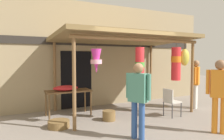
{
  "coord_description": "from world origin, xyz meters",
  "views": [
    {
      "loc": [
        -3.16,
        -5.01,
        1.75
      ],
      "look_at": [
        -0.02,
        1.14,
        1.37
      ],
      "focal_mm": 33.86,
      "sensor_mm": 36.0,
      "label": 1
    }
  ],
  "objects": [
    {
      "name": "ground_plane",
      "position": [
        0.0,
        0.0,
        0.0
      ],
      "size": [
        30.0,
        30.0,
        0.0
      ],
      "primitive_type": "plane",
      "color": "gray"
    },
    {
      "name": "customer_foreground",
      "position": [
        2.78,
        0.18,
        1.0
      ],
      "size": [
        0.51,
        0.41,
        1.68
      ],
      "color": "silver",
      "rests_on": "ground_plane"
    },
    {
      "name": "flower_heap_on_table",
      "position": [
        -1.52,
        1.22,
        0.86
      ],
      "size": [
        0.75,
        0.52,
        0.15
      ],
      "color": "red",
      "rests_on": "display_table"
    },
    {
      "name": "wicker_basket_by_table",
      "position": [
        -1.98,
        0.26,
        0.09
      ],
      "size": [
        0.54,
        0.54,
        0.18
      ],
      "primitive_type": "cylinder",
      "color": "brown",
      "rests_on": "ground_plane"
    },
    {
      "name": "vendor_in_orange",
      "position": [
        -0.61,
        -1.26,
        0.97
      ],
      "size": [
        0.38,
        0.53,
        1.65
      ],
      "color": "#2D5193",
      "rests_on": "ground_plane"
    },
    {
      "name": "shop_facade",
      "position": [
        -0.01,
        2.26,
        1.87
      ],
      "size": [
        9.58,
        0.29,
        3.75
      ],
      "color": "#9E8966",
      "rests_on": "ground_plane"
    },
    {
      "name": "shopper_by_bananas",
      "position": [
        1.25,
        -1.84,
        1.02
      ],
      "size": [
        0.43,
        0.46,
        1.72
      ],
      "color": "orange",
      "rests_on": "ground_plane"
    },
    {
      "name": "folding_chair",
      "position": [
        1.25,
        -0.23,
        0.5
      ],
      "size": [
        0.41,
        0.41,
        0.84
      ],
      "color": "beige",
      "rests_on": "ground_plane"
    },
    {
      "name": "display_table",
      "position": [
        -1.45,
        1.24,
        0.69
      ],
      "size": [
        1.35,
        0.63,
        0.78
      ],
      "color": "brown",
      "rests_on": "ground_plane"
    },
    {
      "name": "market_stall_canopy",
      "position": [
        0.35,
        0.81,
        2.24
      ],
      "size": [
        4.44,
        2.67,
        2.52
      ],
      "color": "brown",
      "rests_on": "ground_plane"
    },
    {
      "name": "wicker_basket_spare",
      "position": [
        -0.57,
        0.25,
        0.14
      ],
      "size": [
        0.37,
        0.37,
        0.28
      ],
      "primitive_type": "cylinder",
      "color": "brown",
      "rests_on": "ground_plane"
    }
  ]
}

